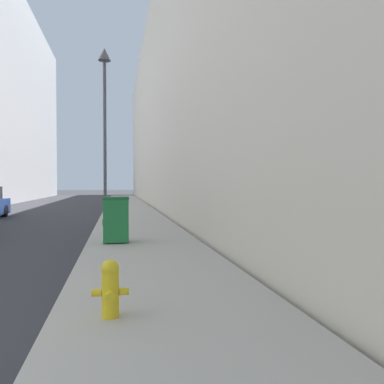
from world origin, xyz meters
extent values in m
cube|color=#ADA89E|center=(5.16, 18.00, 0.08)|extent=(3.17, 60.00, 0.15)
cube|color=beige|center=(12.85, 26.00, 7.80)|extent=(12.00, 60.00, 15.60)
cylinder|color=yellow|center=(4.33, 1.56, 0.44)|extent=(0.21, 0.21, 0.56)
sphere|color=yellow|center=(4.33, 1.56, 0.75)|extent=(0.22, 0.22, 0.22)
cylinder|color=yellow|center=(4.33, 1.56, 0.82)|extent=(0.06, 0.06, 0.05)
cylinder|color=yellow|center=(4.33, 1.40, 0.46)|extent=(0.11, 0.12, 0.11)
cylinder|color=yellow|center=(4.17, 1.56, 0.46)|extent=(0.12, 0.09, 0.09)
cylinder|color=yellow|center=(4.50, 1.56, 0.46)|extent=(0.12, 0.09, 0.09)
cube|color=#1E7538|center=(4.38, 7.46, 0.77)|extent=(0.68, 0.57, 1.16)
cube|color=#16572A|center=(4.38, 7.46, 1.39)|extent=(0.70, 0.59, 0.08)
cylinder|color=black|center=(4.09, 7.71, 0.23)|extent=(0.05, 0.16, 0.16)
cylinder|color=black|center=(4.67, 7.71, 0.23)|extent=(0.05, 0.16, 0.16)
cylinder|color=#4C4C51|center=(3.96, 11.79, 0.28)|extent=(0.23, 0.23, 0.25)
cylinder|color=#4C4C51|center=(3.96, 11.79, 3.35)|extent=(0.12, 0.12, 6.39)
cone|color=#4C4C51|center=(3.96, 11.79, 6.78)|extent=(0.48, 0.48, 0.48)
cylinder|color=black|center=(-1.54, 18.49, 0.32)|extent=(0.24, 0.64, 0.64)
camera|label=1|loc=(4.43, -3.12, 1.81)|focal=35.00mm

